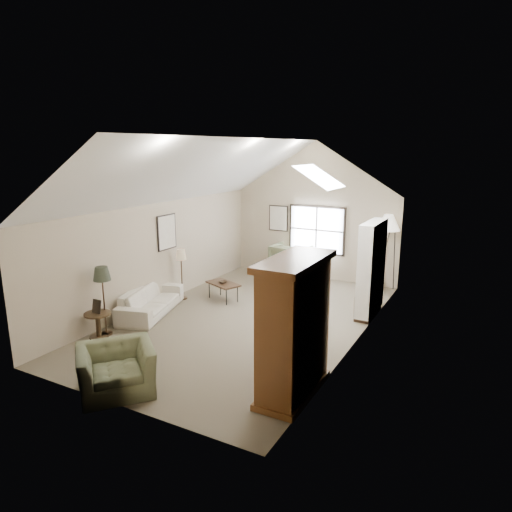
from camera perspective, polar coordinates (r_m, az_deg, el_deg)
The scene contains 18 objects.
room_shell at distance 9.74m, azimuth -1.13°, elevation 9.91°, with size 5.01×8.01×4.00m.
window at distance 13.48m, azimuth 7.59°, elevation 3.26°, with size 1.72×0.08×1.42m, color black.
skylight at distance 10.00m, azimuth 8.06°, elevation 9.95°, with size 0.80×1.20×0.52m, color white, non-canonical shape.
wall_art at distance 12.53m, azimuth -4.23°, elevation 3.86°, with size 1.97×3.71×0.88m.
armoire at distance 7.13m, azimuth 4.79°, elevation -8.93°, with size 0.60×1.50×2.20m, color brown.
tv_alcove at distance 10.69m, azimuth 14.24°, elevation -1.37°, with size 0.32×1.30×2.10m, color white.
media_console at distance 10.94m, azimuth 13.88°, elevation -5.67°, with size 0.34×1.18×0.60m, color #382316.
tv_panel at distance 10.75m, azimuth 14.07°, elevation -2.54°, with size 0.05×0.90×0.55m, color black.
sofa at distance 11.00m, azimuth -13.02°, elevation -5.45°, with size 2.13×0.83×0.62m, color beige.
armchair_near at distance 7.77m, azimuth -17.08°, elevation -13.41°, with size 1.15×1.01×0.75m, color #626D4C.
armchair_far at distance 13.68m, azimuth 4.61°, elevation -0.56°, with size 1.08×1.12×1.01m, color #6F6F4E.
coffee_table at distance 11.68m, azimuth -4.11°, elevation -4.45°, with size 0.88×0.49×0.45m, color #372016.
bowl at distance 11.60m, azimuth -4.13°, elevation -3.27°, with size 0.21×0.21×0.05m, color #3B2918.
side_table at distance 9.95m, azimuth -19.12°, elevation -8.18°, with size 0.53×0.53×0.53m, color #392917.
side_chair at distance 12.93m, azimuth 14.34°, elevation -1.69°, with size 0.41×0.41×1.05m, color maroon.
tripod_lamp at distance 12.73m, azimuth 15.97°, elevation 0.46°, with size 0.62×0.62×2.12m, color white, non-canonical shape.
dark_lamp at distance 9.92m, azimuth -18.48°, elevation -5.28°, with size 0.36×0.36×1.48m, color black, non-canonical shape.
tan_lamp at distance 11.77m, azimuth -9.28°, elevation -2.21°, with size 0.27×0.27×1.33m, color tan, non-canonical shape.
Camera 1 is at (4.78, -8.46, 3.81)m, focal length 32.00 mm.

